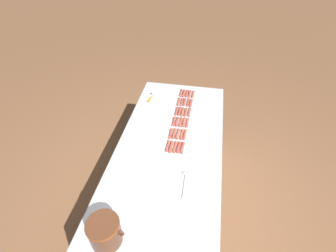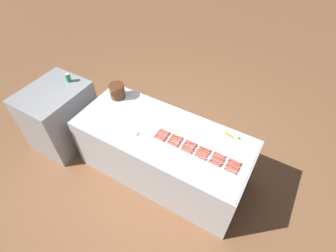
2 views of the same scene
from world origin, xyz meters
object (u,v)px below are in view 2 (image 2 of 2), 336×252
object	(u,v)px
hot_dog_9	(188,149)
hot_dog_18	(234,164)
hot_dog_16	(175,140)
bean_pot	(117,90)
hot_dog_10	(173,143)
serving_spoon	(134,132)
hot_dog_5	(159,139)
hot_dog_12	(233,166)
hot_dog_8	(201,155)
hot_dog_1	(214,163)
hot_dog_21	(190,144)
hot_dog_29	(165,131)
hot_dog_4	(172,144)
hot_dog_23	(163,133)
hot_dog_13	(218,159)
hot_dog_22	(176,138)
soda_can	(68,78)
hot_dog_27	(191,143)
hot_dog_2	(200,157)
back_cabinet	(60,116)
hot_dog_7	(216,162)
hot_dog_0	(230,171)
hot_dog_15	(189,147)
hot_dog_19	(219,157)
hot_dog_14	(202,152)
hot_dog_28	(178,136)
hot_dog_11	(161,137)
hot_dog_24	(235,162)
hot_dog_17	(162,135)
hot_dog_6	(232,168)
hot_dog_20	(204,151)
carrot	(232,137)
hot_dog_3	(186,151)
hot_dog_26	(205,149)

from	to	relation	value
hot_dog_9	hot_dog_18	bearing A→B (deg)	-82.59
hot_dog_16	bean_pot	world-z (taller)	bean_pot
hot_dog_10	serving_spoon	xyz separation A→B (m)	(-0.10, 0.50, -0.00)
hot_dog_5	hot_dog_12	xyz separation A→B (m)	(0.07, -0.89, 0.00)
hot_dog_8	hot_dog_12	xyz separation A→B (m)	(0.03, -0.36, 0.00)
hot_dog_1	hot_dog_21	world-z (taller)	same
hot_dog_16	hot_dog_29	distance (m)	0.19
hot_dog_10	hot_dog_29	distance (m)	0.20
hot_dog_4	hot_dog_23	distance (m)	0.21
hot_dog_13	hot_dog_22	bearing A→B (deg)	86.55
hot_dog_4	soda_can	distance (m)	1.82
hot_dog_27	hot_dog_23	bearing A→B (deg)	94.95
hot_dog_2	back_cabinet	bearing A→B (deg)	92.43
back_cabinet	hot_dog_2	xyz separation A→B (m)	(0.09, -2.23, 0.39)
hot_dog_7	hot_dog_18	xyz separation A→B (m)	(0.07, -0.18, 0.00)
hot_dog_0	hot_dog_23	bearing A→B (deg)	83.06
hot_dog_7	hot_dog_16	xyz separation A→B (m)	(0.04, 0.54, 0.00)
hot_dog_15	hot_dog_19	distance (m)	0.36
hot_dog_5	hot_dog_23	xyz separation A→B (m)	(0.10, 0.01, 0.00)
hot_dog_9	hot_dog_14	xyz separation A→B (m)	(0.03, -0.17, 0.00)
hot_dog_10	hot_dog_18	world-z (taller)	same
hot_dog_28	hot_dog_14	bearing A→B (deg)	-100.68
hot_dog_7	hot_dog_22	world-z (taller)	same
hot_dog_7	hot_dog_11	distance (m)	0.71
hot_dog_19	hot_dog_24	size ratio (longest dim) A/B	1.00
hot_dog_12	hot_dog_17	size ratio (longest dim) A/B	1.00
hot_dog_1	hot_dog_16	distance (m)	0.53
hot_dog_14	hot_dog_6	bearing A→B (deg)	-95.42
hot_dog_29	soda_can	bearing A→B (deg)	87.61
hot_dog_18	hot_dog_28	bearing A→B (deg)	87.41
hot_dog_14	hot_dog_16	bearing A→B (deg)	90.20
hot_dog_17	bean_pot	world-z (taller)	bean_pot
hot_dog_24	hot_dog_11	bearing A→B (deg)	96.64
hot_dog_20	soda_can	xyz separation A→B (m)	(0.10, 2.16, 0.15)
hot_dog_14	hot_dog_15	world-z (taller)	same
hot_dog_4	hot_dog_21	size ratio (longest dim) A/B	1.00
hot_dog_4	hot_dog_8	distance (m)	0.35
hot_dog_15	carrot	distance (m)	0.55
hot_dog_2	bean_pot	bearing A→B (deg)	75.44
hot_dog_20	hot_dog_5	bearing A→B (deg)	100.81
hot_dog_5	hot_dog_15	bearing A→B (deg)	-79.67
hot_dog_6	hot_dog_8	bearing A→B (deg)	90.10
hot_dog_6	back_cabinet	bearing A→B (deg)	92.91
hot_dog_13	hot_dog_29	size ratio (longest dim) A/B	1.00
hot_dog_3	carrot	size ratio (longest dim) A/B	0.83
hot_dog_12	hot_dog_23	distance (m)	0.90
hot_dog_26	hot_dog_16	bearing A→B (deg)	100.49
hot_dog_19	hot_dog_2	bearing A→B (deg)	120.60
hot_dog_5	hot_dog_24	world-z (taller)	same
hot_dog_3	hot_dog_19	distance (m)	0.37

